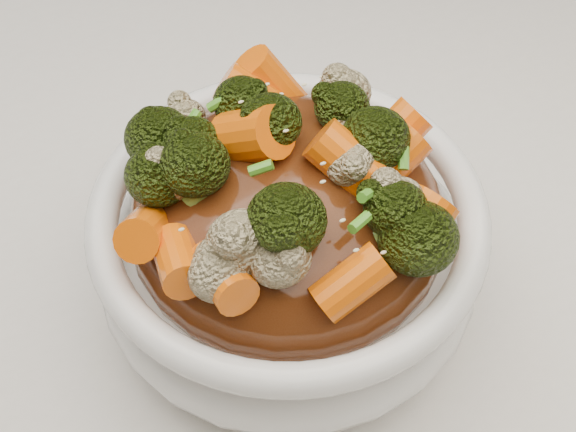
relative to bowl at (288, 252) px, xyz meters
name	(u,v)px	position (x,y,z in m)	size (l,w,h in m)	color
tablecloth	(297,264)	(0.02, 0.03, -0.06)	(1.20, 0.80, 0.04)	silver
bowl	(288,252)	(0.00, 0.00, 0.00)	(0.19, 0.19, 0.08)	white
sauce_base	(288,219)	(0.00, 0.00, 0.03)	(0.15, 0.15, 0.08)	#4F230D
carrots	(288,140)	(0.00, 0.00, 0.08)	(0.15, 0.15, 0.04)	#F86608
broccoli	(288,141)	(0.00, 0.00, 0.08)	(0.15, 0.15, 0.04)	black
cauliflower	(288,144)	(0.00, 0.00, 0.08)	(0.15, 0.15, 0.03)	tan
scallions	(288,138)	(0.00, 0.00, 0.08)	(0.11, 0.11, 0.02)	#4A9722
sesame_seeds	(288,138)	(0.00, 0.00, 0.08)	(0.14, 0.14, 0.01)	beige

